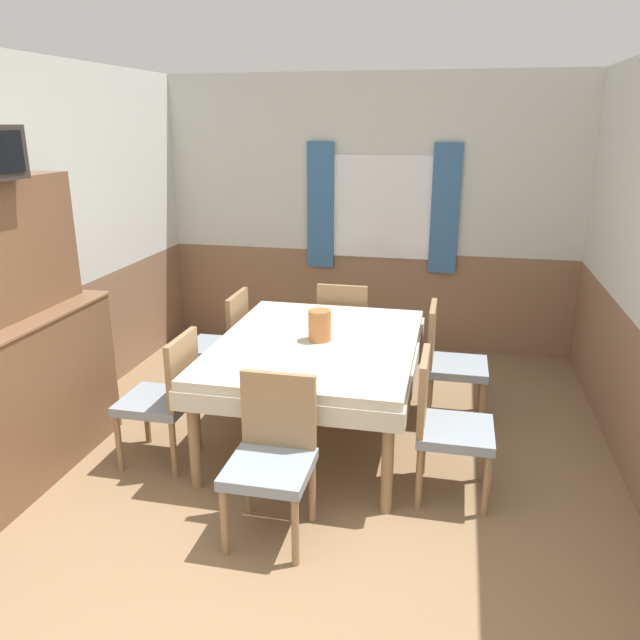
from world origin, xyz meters
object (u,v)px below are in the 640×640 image
chair_left_near (166,394)px  chair_left_far (223,342)px  chair_head_near (272,453)px  vase (320,325)px  dining_table (317,354)px  chair_right_near (444,422)px  chair_right_far (448,359)px  sideboard (21,355)px  chair_head_window (344,327)px

chair_left_near → chair_left_far: bearing=0.0°
chair_head_near → vase: vase is taller
dining_table → chair_left_far: 1.04m
chair_left_near → chair_right_near: 1.78m
chair_right_far → sideboard: (-2.59, -1.30, 0.30)m
dining_table → chair_right_far: 1.04m
chair_left_near → vase: vase is taller
chair_right_near → vase: size_ratio=4.19×
chair_head_near → vase: bearing=-90.9°
chair_left_near → chair_head_near: bearing=-122.5°
chair_head_window → chair_right_near: 1.83m
chair_left_near → chair_left_far: same height
dining_table → chair_right_far: (0.89, 0.52, -0.16)m
chair_head_window → chair_left_far: (-0.89, -0.57, 0.00)m
chair_head_near → chair_head_window: bearing=-90.0°
chair_head_window → vase: size_ratio=4.19×
dining_table → chair_right_near: 1.04m
dining_table → chair_left_near: size_ratio=1.98×
chair_left_near → vase: (0.91, 0.53, 0.36)m
chair_left_near → chair_left_far: (0.00, 1.04, 0.00)m
chair_left_near → chair_head_near: (0.89, -0.57, 0.00)m
chair_left_far → chair_right_far: size_ratio=1.00×
chair_left_near → sideboard: size_ratio=0.48×
chair_head_window → chair_left_near: 1.83m
chair_left_far → chair_right_far: (1.78, 0.00, 0.00)m
chair_right_near → sideboard: 2.63m
chair_right_near → chair_head_near: (-0.89, -0.57, 0.00)m
dining_table → sideboard: sideboard is taller
vase → chair_head_near: bearing=-90.9°
dining_table → chair_right_near: bearing=-30.2°
chair_head_window → sideboard: (-1.71, -1.87, 0.30)m
chair_left_far → vase: bearing=-119.0°
chair_left_near → sideboard: sideboard is taller
chair_left_far → sideboard: (-0.82, -1.30, 0.30)m
dining_table → sideboard: bearing=-155.3°
chair_right_far → vase: vase is taller
chair_head_near → vase: (0.02, 1.10, 0.36)m
chair_left_near → chair_right_near: (1.78, 0.00, 0.00)m
sideboard → vase: size_ratio=8.78×
sideboard → vase: sideboard is taller
chair_head_window → chair_left_near: size_ratio=1.00×
chair_head_window → chair_left_far: 1.05m
dining_table → chair_right_far: chair_right_far is taller
chair_head_near → vase: 1.16m
chair_head_window → chair_right_near: bearing=-61.0°
chair_left_far → vase: 1.10m
chair_right_near → chair_right_far: 1.04m
chair_head_window → sideboard: size_ratio=0.48×
sideboard → vase: 1.90m
chair_left_near → chair_left_far: 1.04m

